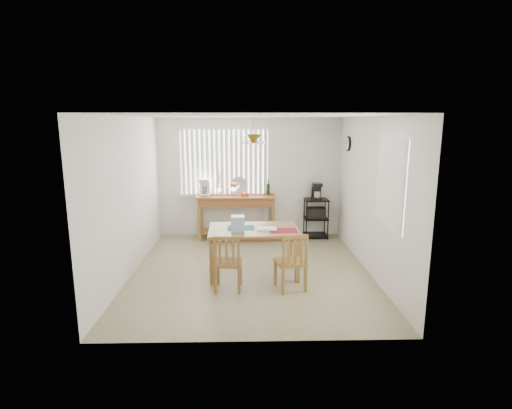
{
  "coord_description": "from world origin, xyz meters",
  "views": [
    {
      "loc": [
        -0.07,
        -6.48,
        2.51
      ],
      "look_at": [
        0.1,
        0.55,
        1.05
      ],
      "focal_mm": 28.0,
      "sensor_mm": 36.0,
      "label": 1
    }
  ],
  "objects_px": {
    "chair_left": "(228,263)",
    "sideboard": "(237,206)",
    "chair_right": "(291,262)",
    "wire_cart": "(316,214)",
    "cart_items": "(317,192)",
    "dining_table": "(254,234)"
  },
  "relations": [
    {
      "from": "sideboard",
      "to": "wire_cart",
      "type": "distance_m",
      "value": 1.74
    },
    {
      "from": "sideboard",
      "to": "dining_table",
      "type": "bearing_deg",
      "value": -81.33
    },
    {
      "from": "cart_items",
      "to": "sideboard",
      "type": "bearing_deg",
      "value": -179.44
    },
    {
      "from": "cart_items",
      "to": "chair_right",
      "type": "xyz_separation_m",
      "value": [
        -0.85,
        -2.81,
        -0.58
      ]
    },
    {
      "from": "chair_right",
      "to": "cart_items",
      "type": "bearing_deg",
      "value": 73.14
    },
    {
      "from": "wire_cart",
      "to": "cart_items",
      "type": "distance_m",
      "value": 0.51
    },
    {
      "from": "chair_right",
      "to": "wire_cart",
      "type": "bearing_deg",
      "value": 73.09
    },
    {
      "from": "chair_left",
      "to": "sideboard",
      "type": "bearing_deg",
      "value": 88.38
    },
    {
      "from": "sideboard",
      "to": "chair_left",
      "type": "relative_size",
      "value": 1.91
    },
    {
      "from": "sideboard",
      "to": "chair_right",
      "type": "bearing_deg",
      "value": -72.51
    },
    {
      "from": "dining_table",
      "to": "chair_left",
      "type": "height_order",
      "value": "chair_left"
    },
    {
      "from": "cart_items",
      "to": "dining_table",
      "type": "distance_m",
      "value": 2.58
    },
    {
      "from": "chair_left",
      "to": "chair_right",
      "type": "relative_size",
      "value": 0.98
    },
    {
      "from": "dining_table",
      "to": "chair_left",
      "type": "bearing_deg",
      "value": -121.8
    },
    {
      "from": "chair_right",
      "to": "chair_left",
      "type": "bearing_deg",
      "value": 178.81
    },
    {
      "from": "chair_left",
      "to": "chair_right",
      "type": "bearing_deg",
      "value": -1.19
    },
    {
      "from": "dining_table",
      "to": "wire_cart",
      "type": "bearing_deg",
      "value": 56.56
    },
    {
      "from": "sideboard",
      "to": "dining_table",
      "type": "height_order",
      "value": "sideboard"
    },
    {
      "from": "wire_cart",
      "to": "chair_left",
      "type": "distance_m",
      "value": 3.32
    },
    {
      "from": "sideboard",
      "to": "chair_right",
      "type": "relative_size",
      "value": 1.87
    },
    {
      "from": "sideboard",
      "to": "chair_left",
      "type": "distance_m",
      "value": 2.79
    },
    {
      "from": "cart_items",
      "to": "wire_cart",
      "type": "bearing_deg",
      "value": -90.0
    }
  ]
}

